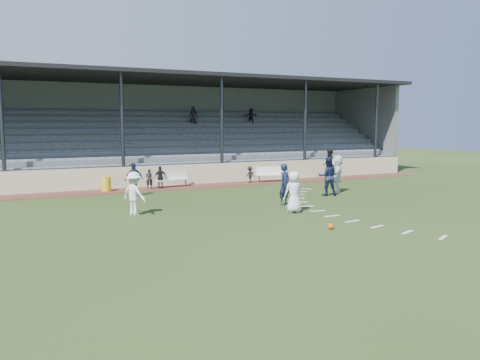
# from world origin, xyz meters

# --- Properties ---
(ground) EXTENTS (90.00, 90.00, 0.00)m
(ground) POSITION_xyz_m (0.00, 0.00, 0.00)
(ground) COLOR #2B3D19
(ground) RESTS_ON ground
(cinder_track) EXTENTS (34.00, 2.00, 0.02)m
(cinder_track) POSITION_xyz_m (0.00, 10.50, 0.01)
(cinder_track) COLOR #502920
(cinder_track) RESTS_ON ground
(retaining_wall) EXTENTS (34.00, 0.18, 1.20)m
(retaining_wall) POSITION_xyz_m (0.00, 11.55, 0.60)
(retaining_wall) COLOR beige
(retaining_wall) RESTS_ON ground
(bench_left) EXTENTS (2.04, 0.79, 0.95)m
(bench_left) POSITION_xyz_m (-0.46, 10.79, 0.58)
(bench_left) COLOR white
(bench_left) RESTS_ON cinder_track
(bench_right) EXTENTS (2.04, 0.88, 0.95)m
(bench_right) POSITION_xyz_m (5.91, 10.58, 0.58)
(bench_right) COLOR white
(bench_right) RESTS_ON cinder_track
(trash_bin) EXTENTS (0.49, 0.49, 0.78)m
(trash_bin) POSITION_xyz_m (-4.13, 10.63, 0.41)
(trash_bin) COLOR yellow
(trash_bin) RESTS_ON cinder_track
(football) EXTENTS (0.21, 0.21, 0.21)m
(football) POSITION_xyz_m (1.41, -1.90, 0.11)
(football) COLOR #D95A0C
(football) RESTS_ON ground
(player_white_lead) EXTENTS (0.87, 0.60, 1.70)m
(player_white_lead) POSITION_xyz_m (1.85, 1.28, 0.85)
(player_white_lead) COLOR white
(player_white_lead) RESTS_ON ground
(player_navy_lead) EXTENTS (0.80, 0.70, 1.85)m
(player_navy_lead) POSITION_xyz_m (2.43, 2.98, 0.93)
(player_navy_lead) COLOR #151F3B
(player_navy_lead) RESTS_ON ground
(player_navy_mid) EXTENTS (1.16, 1.05, 1.95)m
(player_navy_mid) POSITION_xyz_m (5.79, 4.49, 0.97)
(player_navy_mid) COLOR #151F3B
(player_navy_mid) RESTS_ON ground
(player_white_wing) EXTENTS (1.14, 1.29, 1.73)m
(player_white_wing) POSITION_xyz_m (-4.17, 3.43, 0.87)
(player_white_wing) COLOR white
(player_white_wing) RESTS_ON ground
(player_navy_wing) EXTENTS (1.04, 0.57, 1.67)m
(player_navy_wing) POSITION_xyz_m (-3.12, 8.41, 0.84)
(player_navy_wing) COLOR #151F3B
(player_navy_wing) RESTS_ON ground
(player_white_back) EXTENTS (1.62, 1.81, 2.00)m
(player_white_back) POSITION_xyz_m (6.85, 5.15, 1.00)
(player_white_back) COLOR white
(player_white_back) RESTS_ON ground
(official) EXTENTS (1.20, 1.23, 1.99)m
(official) POSITION_xyz_m (9.95, 10.19, 1.02)
(official) COLOR black
(official) RESTS_ON cinder_track
(sub_left_near) EXTENTS (0.45, 0.35, 1.10)m
(sub_left_near) POSITION_xyz_m (-1.82, 10.58, 0.57)
(sub_left_near) COLOR black
(sub_left_near) RESTS_ON cinder_track
(sub_left_far) EXTENTS (0.75, 0.33, 1.26)m
(sub_left_far) POSITION_xyz_m (-1.22, 10.45, 0.65)
(sub_left_far) COLOR black
(sub_left_far) RESTS_ON cinder_track
(sub_right) EXTENTS (0.73, 0.55, 1.01)m
(sub_right) POSITION_xyz_m (4.47, 10.73, 0.52)
(sub_right) COLOR black
(sub_right) RESTS_ON cinder_track
(grandstand) EXTENTS (34.60, 9.00, 6.61)m
(grandstand) POSITION_xyz_m (0.00, 16.26, 2.20)
(grandstand) COLOR slate
(grandstand) RESTS_ON ground
(penalty_arc) EXTENTS (3.89, 14.63, 0.01)m
(penalty_arc) POSITION_xyz_m (4.12, 0.00, 0.01)
(penalty_arc) COLOR white
(penalty_arc) RESTS_ON ground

